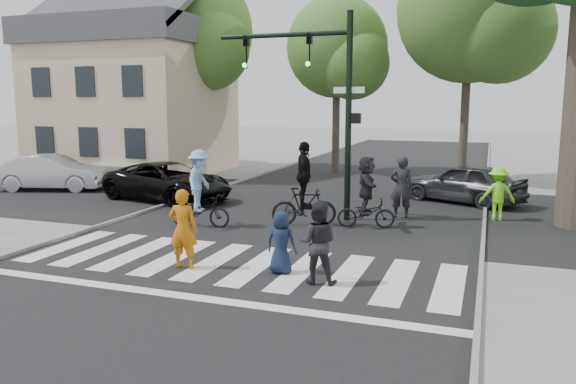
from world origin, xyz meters
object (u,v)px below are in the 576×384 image
(pedestrian_woman, at_px, (183,229))
(cyclist_left, at_px, (200,194))
(cyclist_mid, at_px, (304,191))
(car_grey, at_px, (464,183))
(pedestrian_adult, at_px, (318,243))
(car_silver, at_px, (52,173))
(car_suv, at_px, (168,182))
(pedestrian_child, at_px, (281,242))
(traffic_signal, at_px, (321,87))
(cyclist_right, at_px, (366,196))

(pedestrian_woman, bearing_deg, cyclist_left, -73.99)
(cyclist_mid, distance_m, car_grey, 6.68)
(pedestrian_adult, distance_m, car_silver, 15.09)
(cyclist_left, relative_size, car_suv, 0.45)
(car_grey, bearing_deg, car_silver, -55.86)
(cyclist_left, bearing_deg, car_suv, 132.75)
(car_grey, bearing_deg, pedestrian_woman, -2.80)
(car_grey, bearing_deg, pedestrian_child, 6.59)
(pedestrian_woman, distance_m, car_silver, 12.62)
(car_grey, bearing_deg, traffic_signal, -18.97)
(cyclist_mid, xyz_separation_m, car_suv, (-5.79, 2.22, -0.30))
(cyclist_left, xyz_separation_m, car_suv, (-3.11, 3.36, -0.27))
(traffic_signal, distance_m, pedestrian_woman, 6.73)
(cyclist_mid, xyz_separation_m, car_grey, (4.07, 5.29, -0.28))
(pedestrian_child, bearing_deg, traffic_signal, -80.81)
(cyclist_right, relative_size, car_grey, 0.49)
(cyclist_mid, distance_m, cyclist_right, 1.74)
(traffic_signal, relative_size, car_silver, 1.41)
(cyclist_right, xyz_separation_m, car_grey, (2.36, 4.96, -0.19))
(pedestrian_adult, xyz_separation_m, cyclist_left, (-4.51, 3.59, 0.13))
(pedestrian_child, bearing_deg, pedestrian_woman, 10.86)
(cyclist_right, bearing_deg, cyclist_left, -161.43)
(pedestrian_woman, bearing_deg, car_grey, -124.87)
(car_grey, bearing_deg, pedestrian_adult, 11.87)
(cyclist_right, relative_size, car_silver, 0.47)
(cyclist_left, height_order, cyclist_mid, cyclist_mid)
(pedestrian_child, relative_size, car_grey, 0.32)
(pedestrian_adult, distance_m, cyclist_right, 5.07)
(pedestrian_child, xyz_separation_m, car_silver, (-12.27, 7.04, 0.05))
(cyclist_left, bearing_deg, car_grey, 43.61)
(car_silver, bearing_deg, pedestrian_woman, -143.33)
(cyclist_left, bearing_deg, pedestrian_woman, -66.37)
(pedestrian_adult, height_order, car_grey, pedestrian_adult)
(pedestrian_child, distance_m, cyclist_left, 4.88)
(pedestrian_child, xyz_separation_m, cyclist_left, (-3.63, 3.24, 0.29))
(cyclist_mid, bearing_deg, traffic_signal, 83.63)
(cyclist_right, xyz_separation_m, car_silver, (-13.02, 2.33, -0.19))
(pedestrian_adult, bearing_deg, pedestrian_child, -30.38)
(traffic_signal, xyz_separation_m, pedestrian_woman, (-1.23, -5.87, -3.05))
(car_suv, height_order, car_silver, car_silver)
(car_suv, bearing_deg, pedestrian_adult, -119.38)
(car_suv, relative_size, car_silver, 1.14)
(pedestrian_woman, distance_m, cyclist_mid, 4.88)
(cyclist_mid, height_order, car_silver, cyclist_mid)
(car_suv, distance_m, car_grey, 10.33)
(pedestrian_woman, bearing_deg, cyclist_mid, -110.66)
(pedestrian_child, height_order, cyclist_left, cyclist_left)
(pedestrian_woman, height_order, pedestrian_adult, pedestrian_woman)
(pedestrian_child, relative_size, cyclist_left, 0.60)
(traffic_signal, relative_size, cyclist_right, 3.00)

